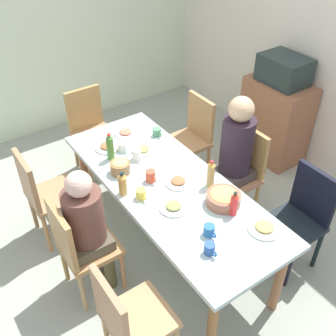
{
  "coord_description": "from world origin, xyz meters",
  "views": [
    {
      "loc": [
        1.98,
        -1.36,
        2.73
      ],
      "look_at": [
        0.0,
        0.0,
        0.88
      ],
      "focal_mm": 42.77,
      "sensor_mm": 36.0,
      "label": 1
    }
  ],
  "objects_px": {
    "chair_2": "(192,134)",
    "chair_5": "(79,245)",
    "bowl_1": "(120,167)",
    "cup_4": "(209,230)",
    "chair_6": "(43,192)",
    "bottle_1": "(234,204)",
    "bottle_3": "(123,184)",
    "plate_3": "(126,133)",
    "cup_2": "(141,194)",
    "cup_5": "(151,176)",
    "chair_0": "(127,318)",
    "plate_0": "(174,207)",
    "dining_table": "(168,191)",
    "plate_5": "(107,147)",
    "plate_2": "(178,182)",
    "chair_4": "(301,215)",
    "plate_1": "(143,150)",
    "chair_1": "(240,169)",
    "plate_4": "(264,228)",
    "microwave": "(284,70)",
    "person_5": "(87,224)",
    "cup_1": "(210,249)",
    "cup_3": "(137,154)",
    "bottle_2": "(110,147)",
    "chair_3": "(90,126)",
    "cup_6": "(123,147)",
    "cup_0": "(157,132)",
    "side_cabinet": "(275,120)",
    "person_1": "(235,151)",
    "bowl_0": "(223,198)"
  },
  "relations": [
    {
      "from": "chair_2",
      "to": "chair_5",
      "type": "height_order",
      "value": "same"
    },
    {
      "from": "bowl_1",
      "to": "cup_4",
      "type": "bearing_deg",
      "value": 9.69
    },
    {
      "from": "chair_6",
      "to": "bottle_1",
      "type": "relative_size",
      "value": 4.51
    },
    {
      "from": "bottle_3",
      "to": "plate_3",
      "type": "bearing_deg",
      "value": 148.95
    },
    {
      "from": "cup_2",
      "to": "cup_5",
      "type": "xyz_separation_m",
      "value": [
        -0.13,
        0.17,
        0.01
      ]
    },
    {
      "from": "cup_2",
      "to": "chair_0",
      "type": "bearing_deg",
      "value": -37.76
    },
    {
      "from": "plate_3",
      "to": "plate_0",
      "type": "bearing_deg",
      "value": -11.07
    },
    {
      "from": "dining_table",
      "to": "bowl_1",
      "type": "height_order",
      "value": "bowl_1"
    },
    {
      "from": "plate_5",
      "to": "plate_2",
      "type": "bearing_deg",
      "value": 17.42
    },
    {
      "from": "chair_4",
      "to": "bottle_3",
      "type": "distance_m",
      "value": 1.42
    },
    {
      "from": "plate_1",
      "to": "plate_5",
      "type": "relative_size",
      "value": 0.94
    },
    {
      "from": "chair_1",
      "to": "chair_4",
      "type": "height_order",
      "value": "same"
    },
    {
      "from": "plate_1",
      "to": "plate_4",
      "type": "bearing_deg",
      "value": 8.98
    },
    {
      "from": "plate_1",
      "to": "microwave",
      "type": "xyz_separation_m",
      "value": [
        -0.02,
        1.71,
        0.3
      ]
    },
    {
      "from": "plate_0",
      "to": "microwave",
      "type": "height_order",
      "value": "microwave"
    },
    {
      "from": "person_5",
      "to": "microwave",
      "type": "xyz_separation_m",
      "value": [
        -0.49,
        2.47,
        0.36
      ]
    },
    {
      "from": "plate_0",
      "to": "cup_1",
      "type": "xyz_separation_m",
      "value": [
        0.47,
        -0.05,
        0.02
      ]
    },
    {
      "from": "cup_3",
      "to": "bottle_2",
      "type": "distance_m",
      "value": 0.23
    },
    {
      "from": "chair_3",
      "to": "cup_6",
      "type": "bearing_deg",
      "value": -4.5
    },
    {
      "from": "plate_3",
      "to": "cup_0",
      "type": "relative_size",
      "value": 1.88
    },
    {
      "from": "chair_4",
      "to": "plate_5",
      "type": "distance_m",
      "value": 1.71
    },
    {
      "from": "plate_2",
      "to": "cup_0",
      "type": "xyz_separation_m",
      "value": [
        -0.66,
        0.24,
        0.02
      ]
    },
    {
      "from": "cup_2",
      "to": "microwave",
      "type": "distance_m",
      "value": 2.12
    },
    {
      "from": "chair_2",
      "to": "microwave",
      "type": "bearing_deg",
      "value": 77.75
    },
    {
      "from": "chair_4",
      "to": "side_cabinet",
      "type": "height_order",
      "value": "same"
    },
    {
      "from": "chair_4",
      "to": "plate_3",
      "type": "bearing_deg",
      "value": -154.81
    },
    {
      "from": "chair_6",
      "to": "plate_5",
      "type": "height_order",
      "value": "chair_6"
    },
    {
      "from": "chair_6",
      "to": "plate_5",
      "type": "xyz_separation_m",
      "value": [
        0.01,
        0.62,
        0.23
      ]
    },
    {
      "from": "chair_0",
      "to": "chair_4",
      "type": "distance_m",
      "value": 1.58
    },
    {
      "from": "chair_1",
      "to": "person_1",
      "type": "bearing_deg",
      "value": -90.0
    },
    {
      "from": "cup_0",
      "to": "cup_2",
      "type": "distance_m",
      "value": 0.86
    },
    {
      "from": "plate_5",
      "to": "person_1",
      "type": "bearing_deg",
      "value": 51.24
    },
    {
      "from": "dining_table",
      "to": "plate_2",
      "type": "relative_size",
      "value": 10.36
    },
    {
      "from": "plate_0",
      "to": "plate_4",
      "type": "xyz_separation_m",
      "value": [
        0.52,
        0.39,
        0.0
      ]
    },
    {
      "from": "side_cabinet",
      "to": "chair_6",
      "type": "bearing_deg",
      "value": -94.76
    },
    {
      "from": "chair_1",
      "to": "plate_3",
      "type": "distance_m",
      "value": 1.1
    },
    {
      "from": "chair_4",
      "to": "plate_2",
      "type": "relative_size",
      "value": 4.39
    },
    {
      "from": "chair_1",
      "to": "plate_4",
      "type": "distance_m",
      "value": 0.97
    },
    {
      "from": "chair_5",
      "to": "cup_6",
      "type": "relative_size",
      "value": 7.45
    },
    {
      "from": "plate_3",
      "to": "plate_5",
      "type": "relative_size",
      "value": 0.98
    },
    {
      "from": "chair_1",
      "to": "plate_1",
      "type": "bearing_deg",
      "value": -123.46
    },
    {
      "from": "cup_2",
      "to": "plate_3",
      "type": "bearing_deg",
      "value": 157.59
    },
    {
      "from": "cup_5",
      "to": "cup_4",
      "type": "bearing_deg",
      "value": 1.38
    },
    {
      "from": "chair_5",
      "to": "cup_1",
      "type": "xyz_separation_m",
      "value": [
        0.73,
        0.61,
        0.25
      ]
    },
    {
      "from": "cup_6",
      "to": "person_5",
      "type": "bearing_deg",
      "value": -47.11
    },
    {
      "from": "chair_2",
      "to": "cup_4",
      "type": "xyz_separation_m",
      "value": [
        1.31,
        -0.87,
        0.25
      ]
    },
    {
      "from": "bowl_0",
      "to": "cup_3",
      "type": "xyz_separation_m",
      "value": [
        -0.83,
        -0.24,
        -0.0
      ]
    },
    {
      "from": "plate_5",
      "to": "microwave",
      "type": "bearing_deg",
      "value": 84.09
    },
    {
      "from": "chair_3",
      "to": "chair_5",
      "type": "distance_m",
      "value": 1.64
    },
    {
      "from": "person_1",
      "to": "plate_0",
      "type": "distance_m",
      "value": 0.87
    }
  ]
}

